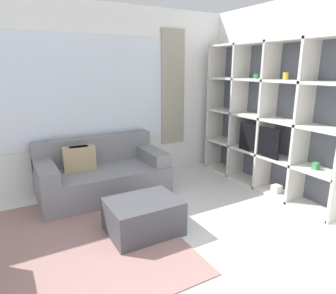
% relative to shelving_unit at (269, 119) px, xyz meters
% --- Properties ---
extents(wall_back, '(6.18, 0.11, 2.70)m').
position_rel_shelving_unit_xyz_m(wall_back, '(-2.34, 1.46, 0.29)').
color(wall_back, white).
rests_on(wall_back, ground_plane).
extents(wall_right, '(0.07, 4.28, 2.70)m').
position_rel_shelving_unit_xyz_m(wall_right, '(0.18, -0.11, 0.29)').
color(wall_right, white).
rests_on(wall_right, ground_plane).
extents(area_rug, '(2.39, 2.33, 0.01)m').
position_rel_shelving_unit_xyz_m(area_rug, '(-3.07, -0.12, -1.06)').
color(area_rug, gray).
rests_on(area_rug, ground_plane).
extents(shelving_unit, '(0.37, 2.42, 2.15)m').
position_rel_shelving_unit_xyz_m(shelving_unit, '(0.00, 0.00, 0.00)').
color(shelving_unit, '#515660').
rests_on(shelving_unit, ground_plane).
extents(couch_main, '(1.76, 0.91, 0.80)m').
position_rel_shelving_unit_xyz_m(couch_main, '(-2.25, 0.97, -0.77)').
color(couch_main, gray).
rests_on(couch_main, ground_plane).
extents(ottoman, '(0.77, 0.61, 0.39)m').
position_rel_shelving_unit_xyz_m(ottoman, '(-2.17, -0.28, -0.87)').
color(ottoman, '#47474C').
rests_on(ottoman, ground_plane).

